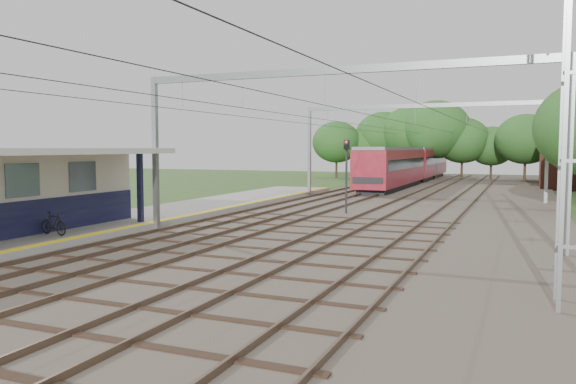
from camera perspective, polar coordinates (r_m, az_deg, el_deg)
The scene contains 9 objects.
ballast_bed at distance 37.15m, azimuth 12.50°, elevation -1.41°, with size 18.00×90.00×0.10m, color #473D33.
platform at distance 27.48m, azimuth -18.64°, elevation -3.32°, with size 5.00×52.00×0.35m, color gray.
yellow_stripe at distance 26.03m, azimuth -14.93°, elevation -3.26°, with size 0.45×52.00×0.01m, color yellow.
rail_tracks at distance 37.66m, azimuth 8.76°, elevation -1.09°, with size 11.80×88.00×0.15m.
catenary_system at distance 32.51m, azimuth 10.08°, elevation 7.44°, with size 17.22×88.00×7.00m.
tree_band at distance 63.86m, azimuth 16.84°, elevation 5.30°, with size 31.72×30.88×8.82m.
bicycle at distance 24.11m, azimuth -22.72°, elevation -2.97°, with size 0.43×1.54×0.92m, color black.
train at distance 61.23m, azimuth 12.40°, elevation 2.80°, with size 2.89×35.94×3.79m.
signal_post at distance 31.86m, azimuth 5.96°, elevation 2.41°, with size 0.32×0.29×4.25m.
Camera 1 is at (10.59, -6.37, 3.79)m, focal length 35.00 mm.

